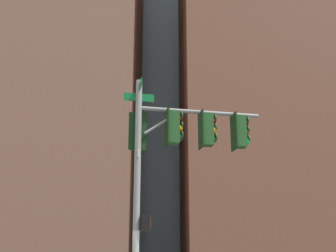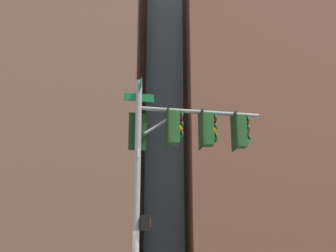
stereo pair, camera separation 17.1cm
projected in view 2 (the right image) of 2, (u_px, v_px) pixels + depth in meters
signal_pole_assembly at (176, 146)px, 13.35m from camera, size 4.21×1.38×7.00m
building_brick_nearside at (38, 71)px, 46.57m from camera, size 21.55×18.04×42.17m
building_brick_midblock at (282, 47)px, 49.28m from camera, size 21.42×19.63×49.56m
building_glass_tower at (210, 20)px, 79.18m from camera, size 30.25×33.49×86.85m
building_brick_farside at (312, 140)px, 64.58m from camera, size 17.90×17.89×38.54m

